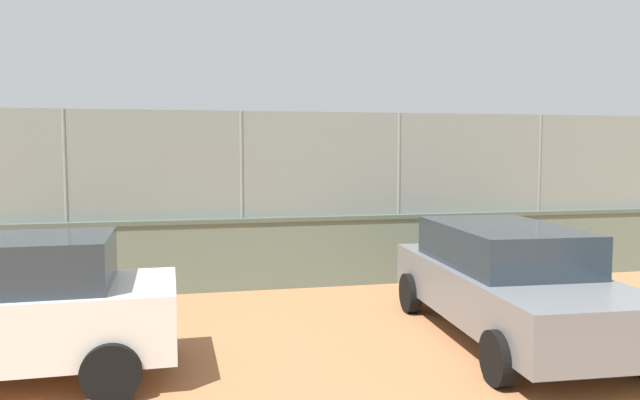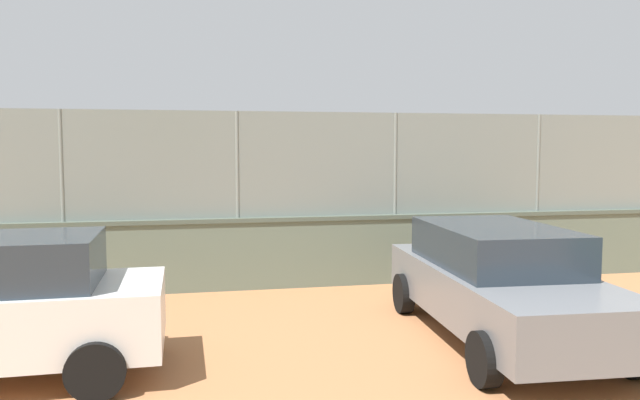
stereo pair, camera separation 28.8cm
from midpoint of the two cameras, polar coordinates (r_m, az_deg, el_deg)
ground_plane at (r=24.82m, az=1.82°, el=-1.23°), size 260.00×260.00×0.00m
perimeter_wall at (r=12.23m, az=7.48°, el=-4.35°), size 30.77×1.05×1.33m
fence_panel_on_wall at (r=12.08m, az=7.57°, el=3.30°), size 30.22×0.72×1.94m
player_baseline_waiting at (r=18.68m, az=-10.50°, el=-0.56°), size 1.11×0.80×1.52m
player_foreground_swinging at (r=18.19m, az=6.94°, el=-0.51°), size 0.73×0.91×1.60m
sports_ball at (r=17.59m, az=-13.73°, el=-3.75°), size 0.07×0.07×0.07m
courtside_bench at (r=16.34m, az=26.43°, el=-3.25°), size 1.61×0.41×0.87m
parked_car_grey at (r=8.93m, az=16.92°, el=-7.06°), size 2.26×4.70×1.54m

